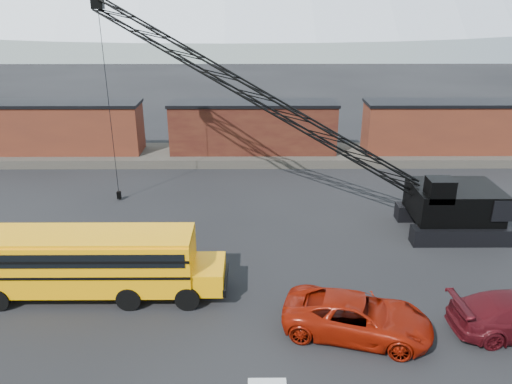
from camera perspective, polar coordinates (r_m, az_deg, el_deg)
ground at (r=22.31m, az=-0.30°, el=-14.33°), size 160.00×160.00×0.00m
gravel_berm at (r=41.97m, az=-0.33°, el=4.23°), size 120.00×5.00×0.70m
boxcar_west_near at (r=44.29m, az=-21.67°, el=6.87°), size 13.70×3.10×4.17m
boxcar_mid at (r=41.30m, az=-0.34°, el=7.42°), size 13.70×3.10×4.17m
boxcar_east_near at (r=44.28m, az=21.01°, el=6.96°), size 13.70×3.10×4.17m
school_bus at (r=24.10m, az=-18.31°, el=-7.51°), size 11.65×2.65×3.19m
red_pickup at (r=21.45m, az=11.50°, el=-13.76°), size 6.57×4.27×1.68m
crawler_crane at (r=29.48m, az=0.90°, el=10.49°), size 23.96×7.40×12.99m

